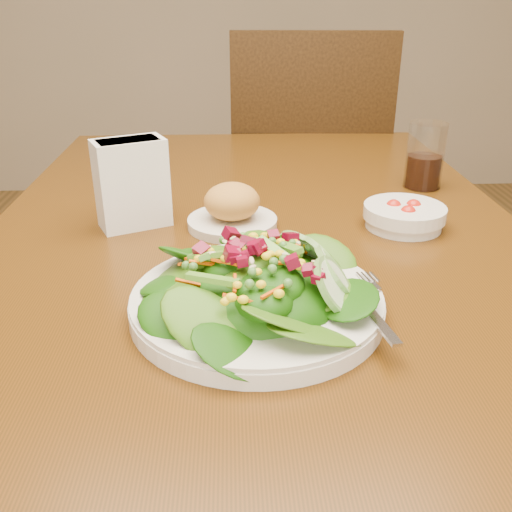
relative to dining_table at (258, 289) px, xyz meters
name	(u,v)px	position (x,y,z in m)	size (l,w,h in m)	color
dining_table	(258,289)	(0.00, 0.00, 0.00)	(0.90, 1.40, 0.75)	#4B2708
chair_far	(305,189)	(0.19, 0.86, -0.11)	(0.49, 0.50, 1.01)	#321D09
salad_plate	(265,288)	(0.00, -0.24, 0.13)	(0.31, 0.31, 0.09)	silver
bread_plate	(232,209)	(-0.04, 0.04, 0.13)	(0.15, 0.15, 0.08)	silver
tomato_bowl	(404,216)	(0.24, 0.02, 0.12)	(0.13, 0.13, 0.04)	silver
drinking_glass	(425,160)	(0.34, 0.23, 0.16)	(0.07, 0.07, 0.13)	silver
napkin_holder	(132,181)	(-0.20, 0.05, 0.18)	(0.13, 0.10, 0.15)	white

